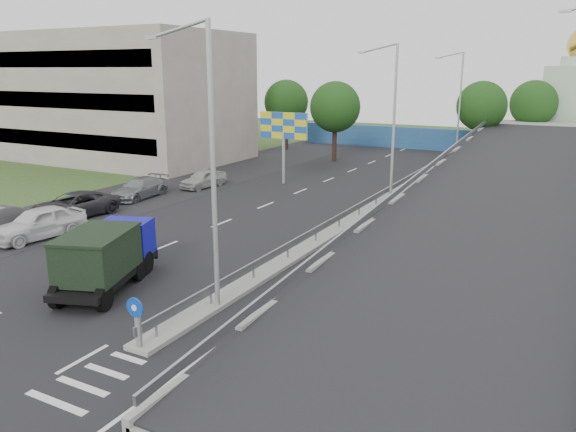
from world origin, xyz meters
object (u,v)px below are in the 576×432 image
Objects in this scene: parked_car_c at (73,206)px; billboard at (284,130)px; sign_bollard at (137,322)px; parked_car_a at (39,223)px; lamp_post_mid at (391,114)px; parked_car_d at (139,188)px; lamp_post_far at (458,100)px; parked_car_e at (203,179)px; dump_truck at (107,254)px; lamp_post_near at (208,154)px.

billboard is at bearing 75.35° from parked_car_c.
sign_bollard is 14.93m from parked_car_a.
lamp_post_mid is 2.13× the size of parked_car_d.
lamp_post_far is (0.11, 43.83, 4.77)m from sign_bollard.
parked_car_c is 1.35× the size of parked_car_e.
lamp_post_mid is 1.88× the size of parked_car_c.
billboard reaches higher than parked_car_e.
billboard is 1.12× the size of parked_car_a.
lamp_post_far reaches higher than dump_truck.
parked_car_d is (-0.25, 5.93, -0.06)m from parked_car_c.
lamp_post_mid reaches higher than parked_car_c.
parked_car_c is at bearing 125.05° from dump_truck.
parked_car_c is 5.93m from parked_car_d.
lamp_post_mid and lamp_post_far have the same top height.
parked_car_c is (-15.20, 6.91, -5.06)m from lamp_post_near.
lamp_post_mid reaches higher than billboard.
lamp_post_mid is 1.00× the size of lamp_post_far.
lamp_post_mid is at bearing -90.00° from lamp_post_far.
sign_bollard is at bearing -51.79° from parked_car_d.
sign_bollard is 24.30m from lamp_post_mid.
billboard is at bearing 50.85° from parked_car_d.
parked_car_e is (-4.60, -4.19, -3.51)m from billboard.
parked_car_a is 0.92× the size of parked_car_c.
lamp_post_mid reaches higher than dump_truck.
parked_car_d is at bearing 99.79° from parked_car_c.
parked_car_c is at bearing -139.27° from lamp_post_mid.
lamp_post_near is 17.45m from parked_car_c.
billboard is 16.63m from parked_car_c.
sign_bollard is at bearing -91.64° from lamp_post_near.
billboard is 1.02× the size of parked_car_c.
parked_car_e is at bearing -137.66° from billboard.
lamp_post_far is at bearing 65.03° from parked_car_e.
dump_truck reaches higher than sign_bollard.
lamp_post_near and lamp_post_far have the same top height.
billboard is 11.68m from parked_car_d.
parked_car_e is (1.49, 10.90, -0.07)m from parked_car_c.
sign_bollard is 0.17× the size of lamp_post_near.
lamp_post_mid is at bearing 48.07° from parked_car_c.
parked_car_c reaches higher than parked_car_e.
lamp_post_near is 1.00× the size of lamp_post_far.
parked_car_a is at bearing 167.12° from lamp_post_near.
parked_car_a is at bearing -81.91° from parked_car_e.
lamp_post_near is 1.65× the size of dump_truck.
parked_car_e is (-13.71, 17.81, -5.13)m from lamp_post_near.
sign_bollard is at bearing -28.09° from parked_car_c.
lamp_post_mid is 20.00m from lamp_post_far.
sign_bollard is at bearing -51.10° from parked_car_e.
parked_car_a is (-4.25, -18.94, -3.35)m from billboard.
parked_car_e is (-13.71, -22.19, -5.13)m from lamp_post_far.
parked_car_c is (-1.84, 3.86, -0.09)m from parked_car_a.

